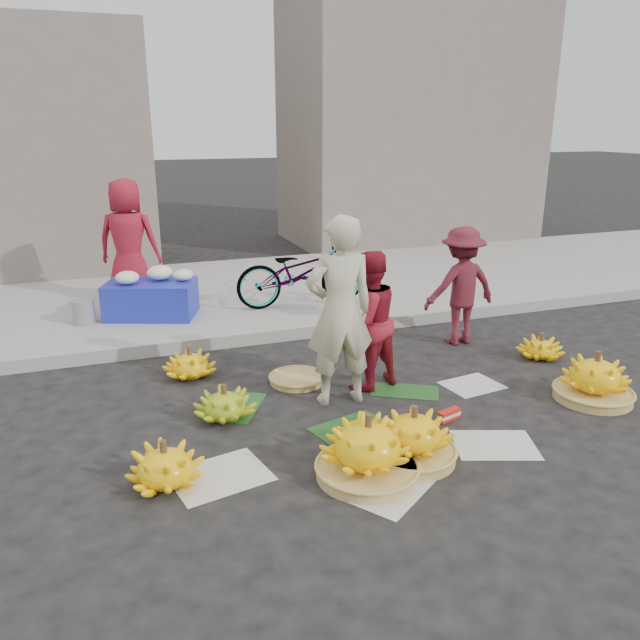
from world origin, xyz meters
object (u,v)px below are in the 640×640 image
object	(u,v)px
flower_table	(152,296)
banana_bunch_0	(165,465)
vendor_cream	(340,312)
bicycle	(301,272)
banana_bunch_4	(595,379)

from	to	relation	value
flower_table	banana_bunch_0	bearing A→B (deg)	-74.22
banana_bunch_0	vendor_cream	size ratio (longest dim) A/B	0.42
flower_table	bicycle	size ratio (longest dim) A/B	0.71
banana_bunch_4	vendor_cream	world-z (taller)	vendor_cream
banana_bunch_4	flower_table	distance (m)	5.26
banana_bunch_0	bicycle	bearing A→B (deg)	58.55
banana_bunch_0	bicycle	distance (m)	4.32
banana_bunch_0	flower_table	size ratio (longest dim) A/B	0.58
banana_bunch_0	banana_bunch_4	size ratio (longest dim) A/B	0.88
vendor_cream	flower_table	xyz separation A→B (m)	(-1.41, 2.96, -0.50)
banana_bunch_4	flower_table	bearing A→B (deg)	134.46
banana_bunch_0	banana_bunch_4	distance (m)	3.98
flower_table	bicycle	bearing A→B (deg)	14.55
banana_bunch_0	bicycle	size ratio (longest dim) A/B	0.42
bicycle	banana_bunch_4	bearing A→B (deg)	-151.26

